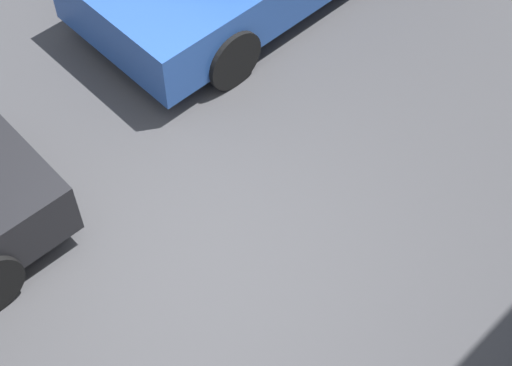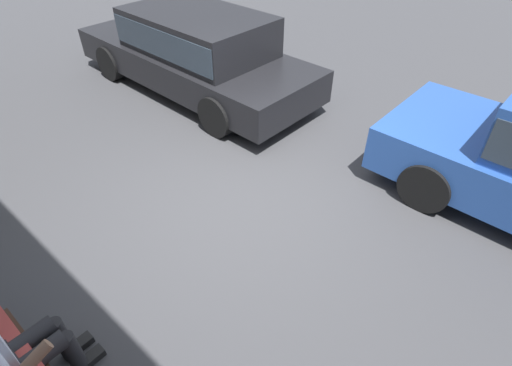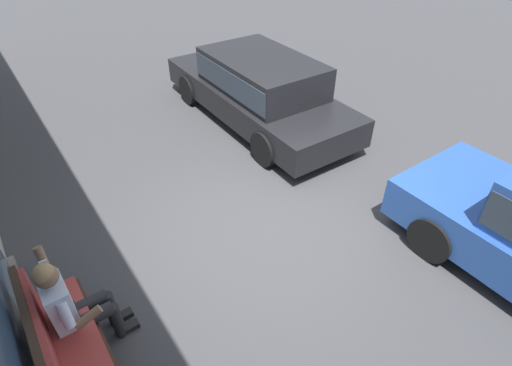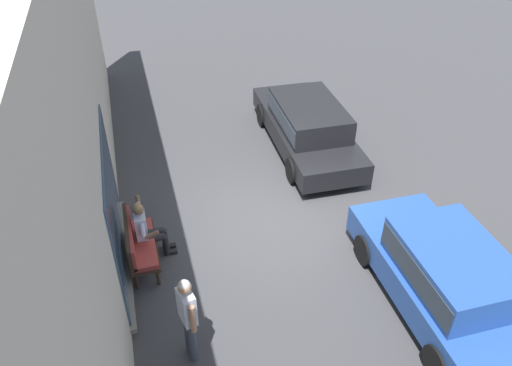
{
  "view_description": "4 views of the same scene",
  "coord_description": "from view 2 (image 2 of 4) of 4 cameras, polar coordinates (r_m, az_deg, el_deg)",
  "views": [
    {
      "loc": [
        1.82,
        2.6,
        5.45
      ],
      "look_at": [
        -0.42,
        0.29,
        1.16
      ],
      "focal_mm": 55.0,
      "sensor_mm": 36.0,
      "label": 1
    },
    {
      "loc": [
        -2.59,
        2.6,
        3.28
      ],
      "look_at": [
        -0.76,
        0.52,
        1.01
      ],
      "focal_mm": 28.0,
      "sensor_mm": 36.0,
      "label": 2
    },
    {
      "loc": [
        -3.36,
        2.6,
        4.03
      ],
      "look_at": [
        -0.04,
        0.21,
        0.89
      ],
      "focal_mm": 28.0,
      "sensor_mm": 36.0,
      "label": 3
    },
    {
      "loc": [
        -8.02,
        2.6,
        7.09
      ],
      "look_at": [
        -0.08,
        0.38,
        1.13
      ],
      "focal_mm": 35.0,
      "sensor_mm": 36.0,
      "label": 4
    }
  ],
  "objects": [
    {
      "name": "ground_plane",
      "position": [
        4.92,
        -2.69,
        -2.59
      ],
      "size": [
        60.0,
        60.0,
        0.0
      ],
      "primitive_type": "plane",
      "color": "#38383A"
    },
    {
      "name": "person_on_phone",
      "position": [
        3.41,
        -32.22,
        -19.11
      ],
      "size": [
        0.73,
        0.74,
        1.32
      ],
      "color": "black",
      "rests_on": "ground_plane"
    },
    {
      "name": "parked_car_mid",
      "position": [
        7.23,
        -8.68,
        18.4
      ],
      "size": [
        4.71,
        1.9,
        1.37
      ],
      "color": "black",
      "rests_on": "ground_plane"
    }
  ]
}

